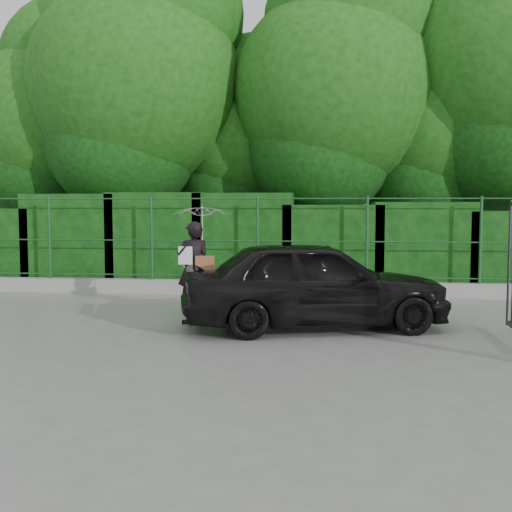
# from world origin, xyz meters

# --- Properties ---
(ground) EXTENTS (80.00, 80.00, 0.00)m
(ground) POSITION_xyz_m (0.00, 0.00, 0.00)
(ground) COLOR gray
(kerb) EXTENTS (14.00, 0.25, 0.30)m
(kerb) POSITION_xyz_m (0.00, 4.50, 0.15)
(kerb) COLOR #9E9E99
(kerb) RESTS_ON ground
(fence) EXTENTS (14.13, 0.06, 1.80)m
(fence) POSITION_xyz_m (0.22, 4.50, 1.20)
(fence) COLOR #194C22
(fence) RESTS_ON kerb
(hedge) EXTENTS (14.20, 1.20, 2.19)m
(hedge) POSITION_xyz_m (-0.11, 5.50, 1.01)
(hedge) COLOR black
(hedge) RESTS_ON ground
(trees) EXTENTS (17.10, 6.15, 8.08)m
(trees) POSITION_xyz_m (1.14, 7.74, 4.62)
(trees) COLOR black
(trees) RESTS_ON ground
(woman) EXTENTS (1.00, 1.01, 1.93)m
(woman) POSITION_xyz_m (-0.39, 2.15, 1.28)
(woman) COLOR black
(woman) RESTS_ON ground
(car) EXTENTS (4.42, 2.59, 1.41)m
(car) POSITION_xyz_m (1.66, 0.98, 0.71)
(car) COLOR black
(car) RESTS_ON ground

